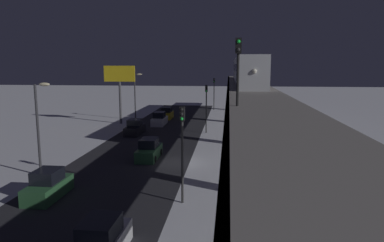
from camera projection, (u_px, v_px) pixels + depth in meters
name	position (u px, v px, depth m)	size (l,w,h in m)	color
ground_plane	(177.00, 163.00, 32.98)	(240.00, 240.00, 0.00)	white
avenue_asphalt	(132.00, 161.00, 33.42)	(11.00, 93.74, 0.01)	#28282D
elevated_railway	(254.00, 103.00, 31.37)	(5.00, 93.74, 6.59)	gray
subway_train	(245.00, 70.00, 50.31)	(2.94, 36.87, 3.40)	#B7BABF
rail_signal	(238.00, 60.00, 20.75)	(0.36, 0.41, 4.00)	black
sedan_green	(149.00, 150.00, 34.34)	(1.91, 4.56, 1.97)	#2D6038
sedan_black	(135.00, 128.00, 46.47)	(1.80, 4.68, 1.97)	black
sedan_yellow	(167.00, 114.00, 59.92)	(1.80, 4.10, 1.97)	gold
sedan_white_2	(159.00, 120.00, 53.68)	(1.80, 4.62, 1.97)	silver
sedan_green_2	(48.00, 186.00, 24.20)	(1.80, 4.15, 1.97)	#2D6038
traffic_light_near	(182.00, 141.00, 22.70)	(0.32, 0.44, 6.40)	#2D2D2D
traffic_light_mid	(206.00, 102.00, 46.66)	(0.32, 0.44, 6.40)	#2D2D2D
traffic_light_far	(214.00, 89.00, 70.62)	(0.32, 0.44, 6.40)	#2D2D2D
commercial_billboard	(120.00, 79.00, 53.92)	(4.80, 0.36, 8.90)	#4C4C51
street_lamp_near	(40.00, 118.00, 28.37)	(1.35, 0.44, 7.65)	#38383D
street_lamp_far	(136.00, 91.00, 57.84)	(1.35, 0.44, 7.65)	#38383D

